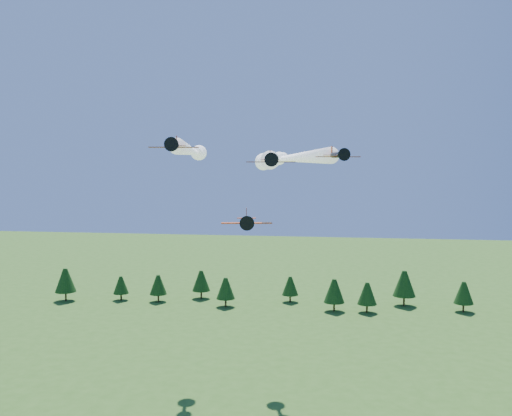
# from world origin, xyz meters

# --- Properties ---
(plane_lead) EXTENTS (12.66, 54.10, 3.70)m
(plane_lead) POSITION_xyz_m (-1.31, 22.30, 48.30)
(plane_lead) COLOR black
(plane_lead) RESTS_ON ground
(plane_left) EXTENTS (16.25, 61.12, 3.70)m
(plane_left) POSITION_xyz_m (-18.16, 32.31, 50.53)
(plane_left) COLOR black
(plane_left) RESTS_ON ground
(plane_right) EXTENTS (20.97, 58.11, 3.70)m
(plane_right) POSITION_xyz_m (2.31, 33.71, 49.10)
(plane_right) COLOR black
(plane_right) RESTS_ON ground
(plane_slot) EXTENTS (8.36, 9.15, 2.92)m
(plane_slot) POSITION_xyz_m (-2.70, 8.90, 38.62)
(plane_slot) COLOR black
(plane_slot) RESTS_ON ground
(treeline) EXTENTS (173.62, 18.26, 12.00)m
(treeline) POSITION_xyz_m (6.89, 108.35, 6.58)
(treeline) COLOR #382314
(treeline) RESTS_ON ground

